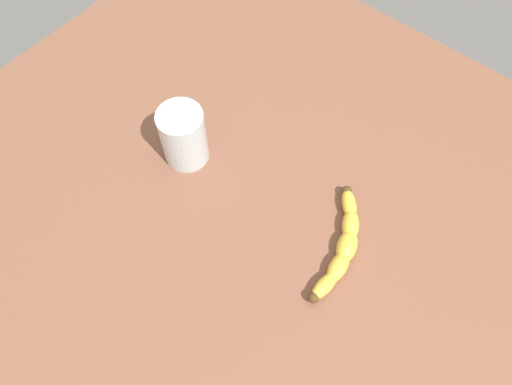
# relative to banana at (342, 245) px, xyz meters

# --- Properties ---
(wooden_tabletop) EXTENTS (1.20, 1.20, 0.03)m
(wooden_tabletop) POSITION_rel_banana_xyz_m (-0.08, 0.16, -0.03)
(wooden_tabletop) COLOR brown
(wooden_tabletop) RESTS_ON ground
(banana) EXTENTS (0.21, 0.10, 0.03)m
(banana) POSITION_rel_banana_xyz_m (0.00, 0.00, 0.00)
(banana) COLOR yellow
(banana) RESTS_ON wooden_tabletop
(smoothie_glass) EXTENTS (0.08, 0.08, 0.11)m
(smoothie_glass) POSITION_rel_banana_xyz_m (-0.02, 0.32, 0.04)
(smoothie_glass) COLOR silver
(smoothie_glass) RESTS_ON wooden_tabletop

